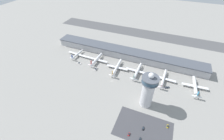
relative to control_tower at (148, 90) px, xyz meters
The scene contains 19 objects.
ground_plane 65.87m from the control_tower, 157.83° to the left, with size 1000.00×1000.00×0.00m, color gray.
terminal_building 110.10m from the control_tower, 121.18° to the left, with size 274.45×25.00×14.66m.
runway_strip 207.87m from the control_tower, 105.81° to the left, with size 411.68×44.00×0.01m, color #515154.
control_tower is the anchor object (origin of this frame).
parking_lot_surface 43.83m from the control_tower, 80.41° to the right, with size 64.00×40.00×0.01m, color #424247.
airplane_gate_alpha 155.61m from the control_tower, 156.58° to the left, with size 41.67×32.59×11.23m.
airplane_gate_bravo 118.32m from the control_tower, 149.58° to the left, with size 40.29×39.19×13.96m.
airplane_gate_charlie 81.65m from the control_tower, 138.87° to the left, with size 36.29×45.26×13.15m.
airplane_gate_delta 64.44m from the control_tower, 114.52° to the left, with size 39.63×42.00×13.32m.
airplane_gate_echo 60.34m from the control_tower, 73.46° to the left, with size 36.30×42.99×11.80m.
airplane_gate_foxtrot 83.31m from the control_tower, 41.92° to the left, with size 35.89×42.18×13.90m.
service_truck_catering 46.63m from the control_tower, 91.93° to the left, with size 4.80×7.75×2.42m.
service_truck_fuel 134.68m from the control_tower, 161.65° to the left, with size 6.61×2.43×2.83m.
service_truck_baggage 102.26m from the control_tower, 157.60° to the left, with size 4.29×7.55×2.91m.
service_truck_water 52.46m from the control_tower, 59.82° to the left, with size 7.20×5.75×2.55m.
car_maroon_suv 43.74m from the control_tower, 80.83° to the right, with size 1.92×4.82×1.38m.
car_black_suv 45.61m from the control_tower, 35.66° to the right, with size 1.86×4.55×1.52m.
car_yellow_taxi 54.63m from the control_tower, 98.58° to the right, with size 1.93×4.11×1.45m.
car_blue_compact 55.08m from the control_tower, 83.75° to the right, with size 1.85×4.35×1.45m.
Camera 1 is at (62.29, -152.57, 159.88)m, focal length 24.00 mm.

